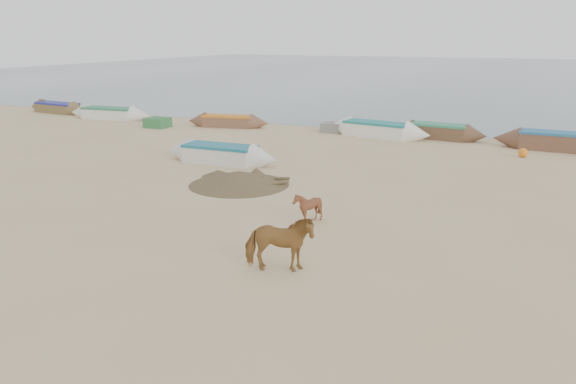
{
  "coord_description": "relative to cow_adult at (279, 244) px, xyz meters",
  "views": [
    {
      "loc": [
        6.71,
        -11.1,
        5.64
      ],
      "look_at": [
        0.0,
        4.0,
        1.0
      ],
      "focal_mm": 35.0,
      "sensor_mm": 36.0,
      "label": 1
    }
  ],
  "objects": [
    {
      "name": "waterline_canoes",
      "position": [
        -1.97,
        19.7,
        -0.32
      ],
      "size": [
        60.34,
        3.49,
        0.94
      ],
      "color": "brown",
      "rests_on": "ground"
    },
    {
      "name": "ground",
      "position": [
        -1.3,
        -0.54,
        -0.73
      ],
      "size": [
        140.0,
        140.0,
        0.0
      ],
      "primitive_type": "plane",
      "color": "tan",
      "rests_on": "ground"
    },
    {
      "name": "beach_clutter",
      "position": [
        2.64,
        18.48,
        -0.43
      ],
      "size": [
        44.63,
        3.9,
        0.64
      ],
      "color": "#306C3B",
      "rests_on": "ground"
    },
    {
      "name": "sea",
      "position": [
        -1.3,
        81.46,
        -0.72
      ],
      "size": [
        160.0,
        160.0,
        0.0
      ],
      "primitive_type": "plane",
      "color": "slate",
      "rests_on": "ground"
    },
    {
      "name": "cow_adult",
      "position": [
        0.0,
        0.0,
        0.0
      ],
      "size": [
        1.89,
        1.34,
        1.46
      ],
      "primitive_type": "imported",
      "rotation": [
        0.0,
        0.0,
        1.93
      ],
      "color": "olive",
      "rests_on": "ground"
    },
    {
      "name": "near_canoe",
      "position": [
        -7.58,
        9.98,
        -0.31
      ],
      "size": [
        5.68,
        1.39,
        0.83
      ],
      "primitive_type": null,
      "rotation": [
        0.0,
        0.0,
        0.02
      ],
      "color": "silver",
      "rests_on": "ground"
    },
    {
      "name": "calf_front",
      "position": [
        -0.76,
        3.74,
        -0.23
      ],
      "size": [
        1.13,
        1.07,
        1.0
      ],
      "primitive_type": "imported",
      "rotation": [
        0.0,
        0.0,
        -1.23
      ],
      "color": "brown",
      "rests_on": "ground"
    },
    {
      "name": "debris_pile",
      "position": [
        -4.93,
        6.9,
        -0.45
      ],
      "size": [
        4.05,
        4.05,
        0.55
      ],
      "primitive_type": "cone",
      "rotation": [
        0.0,
        0.0,
        0.03
      ],
      "color": "brown",
      "rests_on": "ground"
    }
  ]
}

